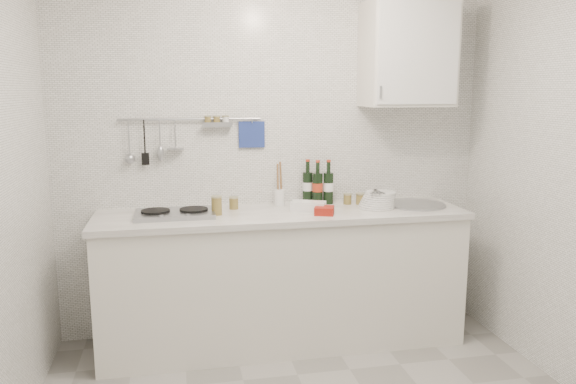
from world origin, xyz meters
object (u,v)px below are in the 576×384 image
(wall_cabinet, at_px, (408,55))
(wine_bottles, at_px, (318,182))
(plate_stack_sink, at_px, (378,200))
(utensil_crock, at_px, (279,195))
(plate_stack_hob, at_px, (159,213))

(wall_cabinet, bearing_deg, wine_bottles, 171.85)
(wall_cabinet, relative_size, plate_stack_sink, 2.59)
(wine_bottles, distance_m, utensil_crock, 0.29)
(plate_stack_sink, height_order, utensil_crock, utensil_crock)
(wall_cabinet, xyz_separation_m, plate_stack_hob, (-1.70, -0.06, -1.02))
(plate_stack_hob, distance_m, wine_bottles, 1.11)
(wall_cabinet, xyz_separation_m, utensil_crock, (-0.88, 0.08, -0.96))
(wall_cabinet, bearing_deg, plate_stack_hob, -178.00)
(plate_stack_sink, bearing_deg, plate_stack_hob, 177.62)
(wall_cabinet, distance_m, plate_stack_sink, 1.01)
(plate_stack_hob, bearing_deg, wine_bottles, 7.60)
(plate_stack_sink, distance_m, wine_bottles, 0.44)
(utensil_crock, bearing_deg, wall_cabinet, -5.26)
(wall_cabinet, relative_size, wine_bottles, 2.26)
(wall_cabinet, relative_size, plate_stack_hob, 3.00)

